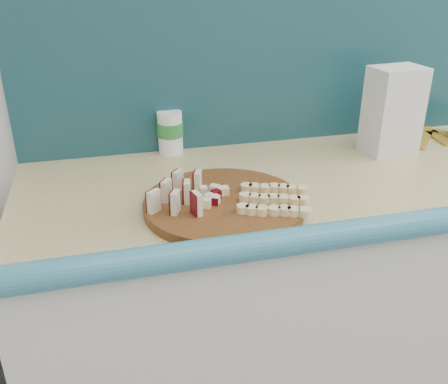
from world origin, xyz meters
TOP-DOWN VIEW (x-y plane):
  - kitchen_counter at (0.10, 1.50)m, footprint 2.20×0.63m
  - backsplash at (0.10, 1.79)m, footprint 2.20×0.02m
  - cutting_board at (-0.51, 1.37)m, footprint 0.47×0.47m
  - apple_wedges at (-0.61, 1.38)m, footprint 0.14×0.16m
  - apple_chunks at (-0.53, 1.38)m, footprint 0.06×0.06m
  - banana_slices at (-0.40, 1.33)m, footprint 0.19×0.18m
  - flour_bag at (0.05, 1.61)m, footprint 0.16×0.12m
  - canister at (-0.57, 1.76)m, footprint 0.08×0.08m
  - banana_peel at (0.27, 1.67)m, footprint 0.24×0.21m

SIDE VIEW (x-z plane):
  - kitchen_counter at x=0.10m, z-range 0.00..0.91m
  - banana_peel at x=0.27m, z-range 0.91..0.92m
  - cutting_board at x=-0.51m, z-range 0.91..0.93m
  - banana_slices at x=-0.40m, z-range 0.93..0.95m
  - apple_chunks at x=-0.53m, z-range 0.93..0.95m
  - apple_wedges at x=-0.61m, z-range 0.93..0.98m
  - canister at x=-0.57m, z-range 0.91..1.04m
  - flour_bag at x=0.05m, z-range 0.91..1.16m
  - backsplash at x=0.10m, z-range 0.91..1.41m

